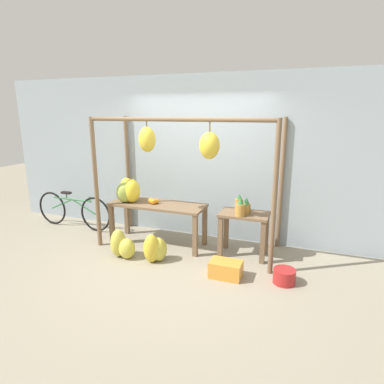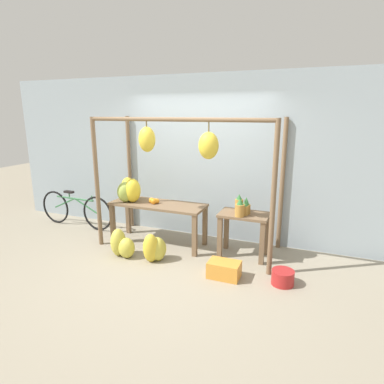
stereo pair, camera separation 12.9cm
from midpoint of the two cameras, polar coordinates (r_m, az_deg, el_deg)
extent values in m
plane|color=gray|center=(4.79, -3.60, -13.02)|extent=(20.00, 20.00, 0.00)
cube|color=#99A8B2|center=(5.60, 2.25, 6.04)|extent=(8.00, 0.08, 2.80)
cylinder|color=brown|center=(5.40, -15.89, 1.48)|extent=(0.07, 0.07, 2.11)
cylinder|color=brown|center=(4.34, 15.07, -1.47)|extent=(0.07, 0.07, 2.11)
cylinder|color=brown|center=(6.19, -10.42, 3.32)|extent=(0.07, 0.07, 2.11)
cylinder|color=brown|center=(5.28, 16.38, 1.17)|extent=(0.07, 0.07, 2.11)
cylinder|color=brown|center=(4.56, -2.26, 12.77)|extent=(2.81, 0.06, 0.06)
cylinder|color=brown|center=(4.76, -7.32, 11.91)|extent=(0.02, 0.02, 0.07)
ellipsoid|color=gold|center=(4.77, -7.23, 9.26)|extent=(0.25, 0.23, 0.37)
cylinder|color=brown|center=(4.38, 3.86, 11.47)|extent=(0.02, 0.02, 0.13)
ellipsoid|color=gold|center=(4.40, 3.80, 8.23)|extent=(0.28, 0.25, 0.37)
cube|color=brown|center=(5.34, -5.39, -2.23)|extent=(1.59, 0.58, 0.04)
cube|color=brown|center=(5.62, -13.26, -5.49)|extent=(0.07, 0.07, 0.67)
cube|color=brown|center=(4.96, 1.22, -7.79)|extent=(0.07, 0.07, 0.67)
cube|color=brown|center=(6.00, -10.67, -4.12)|extent=(0.07, 0.07, 0.67)
cube|color=brown|center=(5.38, 3.01, -6.03)|extent=(0.07, 0.07, 0.67)
cube|color=brown|center=(4.93, 9.99, -4.00)|extent=(0.74, 0.47, 0.04)
cube|color=brown|center=(4.95, 5.71, -8.02)|extent=(0.07, 0.07, 0.65)
cube|color=brown|center=(4.83, 13.12, -8.91)|extent=(0.07, 0.07, 0.65)
cube|color=brown|center=(5.28, 6.84, -6.61)|extent=(0.07, 0.07, 0.65)
cube|color=brown|center=(5.17, 13.76, -7.39)|extent=(0.07, 0.07, 0.65)
ellipsoid|color=yellow|center=(5.42, -9.82, 0.28)|extent=(0.35, 0.36, 0.40)
ellipsoid|color=yellow|center=(5.58, -10.68, 0.58)|extent=(0.34, 0.35, 0.39)
ellipsoid|color=#9EB247|center=(5.46, -11.03, 0.02)|extent=(0.38, 0.38, 0.35)
sphere|color=orange|center=(5.31, -5.77, -1.61)|extent=(0.09, 0.09, 0.09)
sphere|color=orange|center=(5.34, -6.50, -1.49)|extent=(0.09, 0.09, 0.09)
sphere|color=orange|center=(5.33, -5.54, -1.61)|extent=(0.08, 0.08, 0.08)
sphere|color=orange|center=(5.30, -6.25, -1.71)|extent=(0.08, 0.08, 0.08)
sphere|color=orange|center=(5.29, -6.14, -1.66)|extent=(0.09, 0.09, 0.09)
cylinder|color=#A3702D|center=(4.90, 10.33, -3.01)|extent=(0.13, 0.13, 0.14)
cone|color=#337538|center=(4.87, 10.39, -1.57)|extent=(0.09, 0.09, 0.11)
cylinder|color=#B27F38|center=(4.97, 9.08, -2.40)|extent=(0.12, 0.12, 0.20)
cone|color=#337538|center=(4.93, 9.14, -0.84)|extent=(0.09, 0.09, 0.08)
cylinder|color=#B27F38|center=(4.75, 9.26, -3.26)|extent=(0.14, 0.14, 0.18)
cone|color=#337538|center=(4.71, 9.32, -1.63)|extent=(0.10, 0.10, 0.10)
cylinder|color=#B27F38|center=(4.84, 10.12, -3.24)|extent=(0.11, 0.11, 0.14)
cone|color=#428442|center=(4.80, 10.19, -1.86)|extent=(0.08, 0.08, 0.10)
ellipsoid|color=gold|center=(5.06, -10.84, -9.72)|extent=(0.28, 0.26, 0.32)
ellipsoid|color=gold|center=(5.14, -12.26, -8.72)|extent=(0.23, 0.26, 0.44)
ellipsoid|color=gold|center=(4.89, -5.24, -10.12)|extent=(0.28, 0.28, 0.36)
ellipsoid|color=gold|center=(4.91, -5.54, -10.01)|extent=(0.38, 0.37, 0.36)
ellipsoid|color=gold|center=(4.85, -6.59, -9.86)|extent=(0.31, 0.30, 0.44)
cube|color=orange|center=(4.48, 6.56, -13.55)|extent=(0.43, 0.28, 0.22)
cylinder|color=#AD2323|center=(4.47, 16.65, -14.34)|extent=(0.29, 0.29, 0.19)
torus|color=black|center=(6.96, -22.60, -2.49)|extent=(0.66, 0.06, 0.66)
torus|color=black|center=(6.26, -15.91, -3.70)|extent=(0.66, 0.06, 0.66)
cylinder|color=#337042|center=(6.54, -19.60, -1.11)|extent=(0.89, 0.06, 0.03)
cylinder|color=#337042|center=(6.75, -21.15, -1.82)|extent=(0.54, 0.05, 0.26)
cylinder|color=#337042|center=(6.39, -17.80, -2.38)|extent=(0.54, 0.05, 0.26)
cylinder|color=#337042|center=(6.61, -20.46, -0.57)|extent=(0.02, 0.02, 0.10)
cube|color=black|center=(6.60, -20.52, 0.02)|extent=(0.20, 0.09, 0.04)
cylinder|color=#337042|center=(6.25, -16.83, -1.09)|extent=(0.02, 0.02, 0.10)
camera|label=1|loc=(0.06, -89.26, 0.18)|focal=30.00mm
camera|label=2|loc=(0.06, 90.74, -0.18)|focal=30.00mm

